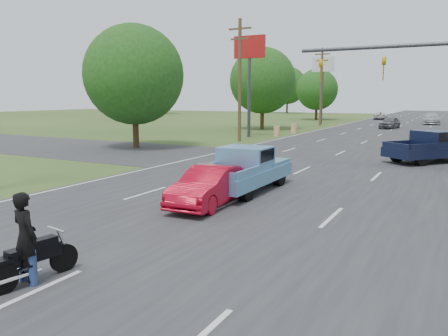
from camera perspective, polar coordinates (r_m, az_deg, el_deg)
The scene contains 23 objects.
ground at distance 9.25m, azimuth -24.14°, elevation -14.96°, with size 200.00×200.00×0.00m, color #33481C.
main_road at distance 45.68m, azimuth 19.71°, elevation 4.07°, with size 15.00×180.00×0.02m, color #2D2D30.
cross_road at distance 24.29m, azimuth 11.64°, elevation 0.36°, with size 120.00×10.00×0.02m, color #2D2D30.
utility_pole_5 at distance 36.88m, azimuth 2.06°, elevation 11.76°, with size 2.00×0.28×10.00m.
utility_pole_6 at distance 59.34m, azimuth 12.59°, elevation 10.58°, with size 2.00×0.28×10.00m.
tree_0 at distance 32.61m, azimuth -11.68°, elevation 11.82°, with size 7.14×7.14×8.84m.
tree_1 at distance 51.27m, azimuth 5.06°, elevation 11.30°, with size 7.56×7.56×9.36m.
tree_2 at distance 74.08m, azimuth 12.05°, elevation 9.99°, with size 6.72×6.72×8.32m.
tree_4 at distance 101.19m, azimuth -9.49°, elevation 10.86°, with size 9.24×9.24×11.44m.
tree_6 at distance 106.63m, azimuth 8.30°, elevation 10.63°, with size 8.82×8.82×10.92m.
barrel_2 at distance 42.05m, azimuth 6.90°, elevation 4.82°, with size 0.56×0.56×1.00m, color orange.
barrel_3 at distance 45.68m, azimuth 9.10°, elevation 5.11°, with size 0.56×0.56×1.00m, color orange.
pole_sign_left_near at distance 41.03m, azimuth 3.34°, elevation 14.08°, with size 3.00×0.35×9.20m.
pole_sign_left_far at distance 63.53m, azimuth 12.77°, elevation 12.14°, with size 3.00×0.35×9.20m.
signal_mast at distance 22.07m, azimuth 26.18°, elevation 11.24°, with size 9.12×0.40×7.00m.
red_convertible at distance 14.89m, azimuth -1.91°, elevation -2.43°, with size 1.40×4.03×1.33m, color #AF081E.
motorcycle at distance 9.60m, azimuth -24.51°, elevation -11.28°, with size 0.70×1.95×0.99m.
rider at distance 9.48m, azimuth -24.48°, elevation -8.70°, with size 0.65×0.42×1.77m, color black.
blue_pickup at distance 17.34m, azimuth 2.87°, elevation -0.05°, with size 2.06×5.27×1.74m.
navy_pickup at distance 27.58m, azimuth 25.61°, elevation 2.56°, with size 4.99×5.55×1.80m.
distant_car_grey at distance 55.65m, azimuth 20.85°, elevation 5.55°, with size 1.65×4.11×1.40m, color #5A5A5F.
distant_car_silver at distance 67.10m, azimuth 25.46°, elevation 5.85°, with size 2.20×5.40×1.57m, color #B5B4B9.
distant_car_white at distance 78.57m, azimuth 19.77°, elevation 6.45°, with size 2.10×4.55×1.26m, color silver.
Camera 1 is at (6.86, -5.01, 3.66)m, focal length 35.00 mm.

